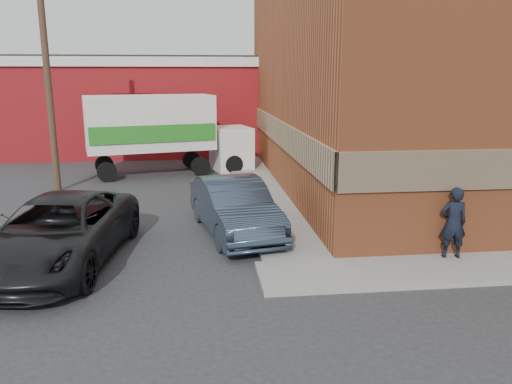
{
  "coord_description": "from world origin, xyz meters",
  "views": [
    {
      "loc": [
        -1.78,
        -11.44,
        4.59
      ],
      "look_at": [
        -0.24,
        1.95,
        1.41
      ],
      "focal_mm": 35.0,
      "sensor_mm": 36.0,
      "label": 1
    }
  ],
  "objects_px": {
    "utility_pole": "(47,70)",
    "sedan": "(234,207)",
    "suv_a": "(58,232)",
    "box_truck": "(166,129)",
    "man": "(453,223)",
    "brick_building": "(444,72)",
    "warehouse": "(128,104)"
  },
  "relations": [
    {
      "from": "utility_pole",
      "to": "sedan",
      "type": "distance_m",
      "value": 10.05
    },
    {
      "from": "man",
      "to": "suv_a",
      "type": "bearing_deg",
      "value": 1.94
    },
    {
      "from": "warehouse",
      "to": "man",
      "type": "height_order",
      "value": "warehouse"
    },
    {
      "from": "sedan",
      "to": "suv_a",
      "type": "height_order",
      "value": "suv_a"
    },
    {
      "from": "brick_building",
      "to": "sedan",
      "type": "relative_size",
      "value": 3.69
    },
    {
      "from": "brick_building",
      "to": "utility_pole",
      "type": "height_order",
      "value": "brick_building"
    },
    {
      "from": "utility_pole",
      "to": "suv_a",
      "type": "xyz_separation_m",
      "value": [
        2.23,
        -8.28,
        -3.92
      ]
    },
    {
      "from": "man",
      "to": "sedan",
      "type": "relative_size",
      "value": 0.36
    },
    {
      "from": "sedan",
      "to": "man",
      "type": "bearing_deg",
      "value": -40.21
    },
    {
      "from": "brick_building",
      "to": "man",
      "type": "distance_m",
      "value": 10.75
    },
    {
      "from": "warehouse",
      "to": "sedan",
      "type": "xyz_separation_m",
      "value": [
        5.2,
        -17.38,
        -2.0
      ]
    },
    {
      "from": "warehouse",
      "to": "suv_a",
      "type": "relative_size",
      "value": 2.73
    },
    {
      "from": "utility_pole",
      "to": "box_truck",
      "type": "xyz_separation_m",
      "value": [
        4.2,
        3.17,
        -2.63
      ]
    },
    {
      "from": "utility_pole",
      "to": "man",
      "type": "height_order",
      "value": "utility_pole"
    },
    {
      "from": "sedan",
      "to": "suv_a",
      "type": "xyz_separation_m",
      "value": [
        -4.47,
        -1.9,
        0.01
      ]
    },
    {
      "from": "utility_pole",
      "to": "man",
      "type": "bearing_deg",
      "value": -37.81
    },
    {
      "from": "warehouse",
      "to": "man",
      "type": "distance_m",
      "value": 22.84
    },
    {
      "from": "suv_a",
      "to": "box_truck",
      "type": "distance_m",
      "value": 11.68
    },
    {
      "from": "utility_pole",
      "to": "man",
      "type": "relative_size",
      "value": 5.0
    },
    {
      "from": "man",
      "to": "suv_a",
      "type": "distance_m",
      "value": 9.75
    },
    {
      "from": "brick_building",
      "to": "sedan",
      "type": "bearing_deg",
      "value": -145.56
    },
    {
      "from": "suv_a",
      "to": "box_truck",
      "type": "xyz_separation_m",
      "value": [
        1.97,
        11.44,
        1.29
      ]
    },
    {
      "from": "warehouse",
      "to": "suv_a",
      "type": "bearing_deg",
      "value": -87.84
    },
    {
      "from": "brick_building",
      "to": "box_truck",
      "type": "xyz_separation_m",
      "value": [
        -11.8,
        3.17,
        -2.57
      ]
    },
    {
      "from": "man",
      "to": "suv_a",
      "type": "xyz_separation_m",
      "value": [
        -9.7,
        0.97,
        -0.19
      ]
    },
    {
      "from": "utility_pole",
      "to": "sedan",
      "type": "bearing_deg",
      "value": -43.59
    },
    {
      "from": "utility_pole",
      "to": "box_truck",
      "type": "height_order",
      "value": "utility_pole"
    },
    {
      "from": "warehouse",
      "to": "utility_pole",
      "type": "bearing_deg",
      "value": -97.77
    },
    {
      "from": "brick_building",
      "to": "box_truck",
      "type": "distance_m",
      "value": 12.48
    },
    {
      "from": "brick_building",
      "to": "suv_a",
      "type": "distance_m",
      "value": 16.52
    },
    {
      "from": "man",
      "to": "utility_pole",
      "type": "bearing_deg",
      "value": -30.13
    },
    {
      "from": "brick_building",
      "to": "warehouse",
      "type": "height_order",
      "value": "brick_building"
    }
  ]
}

